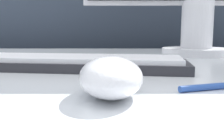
# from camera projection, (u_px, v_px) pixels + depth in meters

# --- Properties ---
(partition_panel) EXTENTS (5.00, 0.03, 1.20)m
(partition_panel) POSITION_uv_depth(u_px,v_px,m) (117.00, 83.00, 1.16)
(partition_panel) COLOR #333D4C
(partition_panel) RESTS_ON ground_plane
(computer_mouse_near) EXTENTS (0.07, 0.11, 0.04)m
(computer_mouse_near) POSITION_uv_depth(u_px,v_px,m) (112.00, 77.00, 0.28)
(computer_mouse_near) COLOR white
(computer_mouse_near) RESTS_ON desk
(keyboard) EXTENTS (0.45, 0.18, 0.02)m
(keyboard) POSITION_uv_depth(u_px,v_px,m) (70.00, 63.00, 0.49)
(keyboard) COLOR #28282D
(keyboard) RESTS_ON desk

